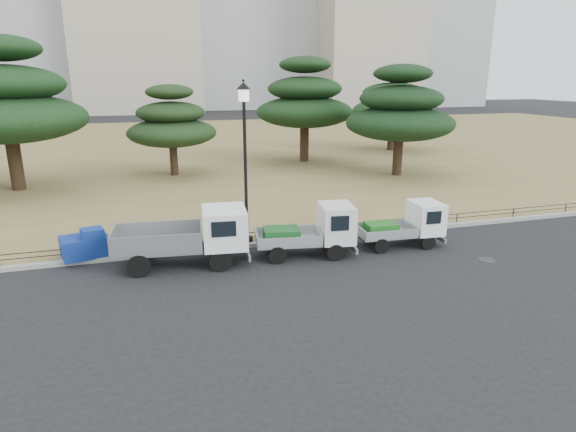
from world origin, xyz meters
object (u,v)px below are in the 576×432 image
object	(u,v)px
street_lamp	(245,137)
tarp_pile	(86,245)
truck_large	(190,235)
truck_kei_front	(313,231)
truck_kei_rear	(406,225)

from	to	relation	value
street_lamp	tarp_pile	size ratio (longest dim) A/B	3.33
truck_large	truck_kei_front	distance (m)	4.40
street_lamp	tarp_pile	distance (m)	6.90
truck_kei_front	truck_kei_rear	distance (m)	3.80
truck_kei_front	tarp_pile	world-z (taller)	truck_kei_front
truck_large	tarp_pile	bearing A→B (deg)	162.42
truck_kei_front	truck_kei_rear	xyz separation A→B (m)	(3.80, -0.04, -0.09)
truck_kei_rear	street_lamp	distance (m)	7.02
truck_large	truck_kei_rear	xyz separation A→B (m)	(8.19, -0.35, -0.25)
tarp_pile	street_lamp	bearing A→B (deg)	-0.47
truck_large	truck_kei_front	xyz separation A→B (m)	(4.39, -0.31, -0.16)
street_lamp	truck_kei_front	bearing A→B (deg)	-40.77
truck_large	tarp_pile	distance (m)	3.90
truck_kei_rear	street_lamp	bearing A→B (deg)	166.40
truck_kei_front	truck_large	bearing A→B (deg)	-175.55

